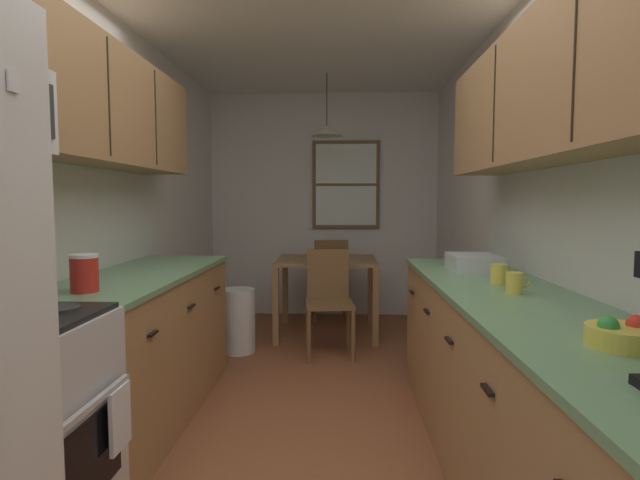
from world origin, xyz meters
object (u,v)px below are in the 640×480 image
(trash_bin, at_px, (238,321))
(mug_spare, at_px, (515,283))
(stove_range, at_px, (2,443))
(dining_chair_near, at_px, (329,297))
(dining_chair_far, at_px, (330,275))
(fruit_bowl, at_px, (623,335))
(table_serving_bowl, at_px, (316,255))
(dish_rack, at_px, (473,263))
(dining_table, at_px, (327,270))
(storage_canister, at_px, (84,273))
(mug_by_coffeemaker, at_px, (499,274))

(trash_bin, distance_m, mug_spare, 2.69)
(stove_range, relative_size, mug_spare, 9.69)
(dining_chair_near, relative_size, dining_chair_far, 1.00)
(fruit_bowl, height_order, table_serving_bowl, fruit_bowl)
(mug_spare, height_order, dish_rack, same)
(stove_range, relative_size, dining_table, 1.13)
(table_serving_bowl, bearing_deg, mug_spare, -68.70)
(table_serving_bowl, bearing_deg, dish_rack, -61.32)
(stove_range, bearing_deg, mug_spare, 18.24)
(fruit_bowl, distance_m, table_serving_bowl, 3.70)
(storage_canister, relative_size, fruit_bowl, 0.85)
(dining_chair_far, bearing_deg, table_serving_bowl, -103.98)
(dining_table, xyz_separation_m, mug_by_coffeemaker, (0.95, -2.34, 0.31))
(storage_canister, bearing_deg, fruit_bowl, -21.73)
(dining_table, height_order, trash_bin, dining_table)
(mug_spare, bearing_deg, dining_chair_far, 105.81)
(dining_chair_near, relative_size, trash_bin, 1.61)
(mug_by_coffeemaker, xyz_separation_m, fruit_bowl, (0.01, -1.11, -0.01))
(dining_chair_far, bearing_deg, dining_chair_near, -89.45)
(fruit_bowl, bearing_deg, dining_chair_far, 102.98)
(mug_spare, bearing_deg, dining_table, 109.85)
(dining_table, bearing_deg, stove_range, -107.95)
(trash_bin, distance_m, dish_rack, 2.20)
(mug_spare, distance_m, dish_rack, 0.76)
(mug_spare, bearing_deg, fruit_bowl, -88.28)
(dining_table, relative_size, dining_chair_near, 1.08)
(storage_canister, height_order, fruit_bowl, storage_canister)
(dining_chair_near, relative_size, mug_spare, 7.93)
(dining_chair_near, relative_size, table_serving_bowl, 4.38)
(stove_range, xyz_separation_m, storage_canister, (-0.01, 0.62, 0.52))
(mug_by_coffeemaker, distance_m, fruit_bowl, 1.11)
(trash_bin, xyz_separation_m, table_serving_bowl, (0.65, 0.71, 0.51))
(trash_bin, height_order, fruit_bowl, fruit_bowl)
(mug_spare, bearing_deg, dish_rack, 89.43)
(storage_canister, distance_m, mug_spare, 2.00)
(trash_bin, xyz_separation_m, mug_spare, (1.70, -1.98, 0.67))
(dining_chair_near, xyz_separation_m, storage_canister, (-1.10, -2.01, 0.49))
(dining_chair_near, xyz_separation_m, dish_rack, (0.91, -1.21, 0.45))
(storage_canister, bearing_deg, mug_by_coffeemaker, 8.55)
(stove_range, bearing_deg, table_serving_bowl, 74.25)
(dining_chair_near, bearing_deg, stove_range, -112.58)
(dining_chair_near, bearing_deg, fruit_bowl, -71.75)
(trash_bin, bearing_deg, mug_spare, -49.32)
(table_serving_bowl, bearing_deg, dining_chair_far, 76.02)
(fruit_bowl, distance_m, dish_rack, 1.61)
(storage_canister, bearing_deg, dining_table, 68.11)
(mug_spare, xyz_separation_m, dish_rack, (0.01, 0.76, -0.00))
(dining_chair_near, height_order, dish_rack, dish_rack)
(dining_chair_far, relative_size, mug_by_coffeemaker, 7.48)
(stove_range, distance_m, dining_chair_far, 4.04)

